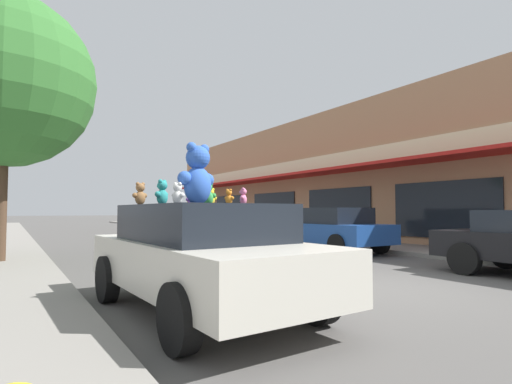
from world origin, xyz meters
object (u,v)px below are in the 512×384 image
teddy_bear_white (178,194)px  teddy_bear_purple (191,199)px  teddy_bear_pink (243,197)px  teddy_bear_giant (198,175)px  teddy_bear_teal (162,193)px  teddy_bear_orange (229,197)px  teddy_bear_yellow (211,197)px  teddy_bear_green (208,194)px  street_tree (4,81)px  plush_art_car (201,254)px  teddy_bear_brown (140,194)px  parked_car_far_center (330,228)px

teddy_bear_white → teddy_bear_purple: bearing=-55.5°
teddy_bear_pink → teddy_bear_purple: teddy_bear_pink is taller
teddy_bear_giant → teddy_bear_teal: teddy_bear_giant is taller
teddy_bear_orange → teddy_bear_yellow: 1.01m
teddy_bear_white → teddy_bear_green: (0.67, 0.51, 0.03)m
teddy_bear_teal → street_tree: bearing=-108.3°
plush_art_car → teddy_bear_green: teddy_bear_green is taller
teddy_bear_white → teddy_bear_brown: bearing=-4.5°
teddy_bear_white → teddy_bear_green: size_ratio=0.83×
teddy_bear_giant → teddy_bear_purple: size_ratio=3.68×
teddy_bear_yellow → street_tree: (-2.93, 5.91, 3.04)m
teddy_bear_giant → street_tree: size_ratio=0.13×
teddy_bear_teal → street_tree: 7.02m
teddy_bear_giant → teddy_bear_green: 0.54m
plush_art_car → teddy_bear_green: bearing=53.9°
street_tree → teddy_bear_giant: bearing=-70.3°
plush_art_car → parked_car_far_center: size_ratio=1.04×
teddy_bear_pink → teddy_bear_teal: 1.22m
teddy_bear_brown → parked_car_far_center: (7.50, 4.29, -0.80)m
teddy_bear_white → parked_car_far_center: 8.86m
street_tree → teddy_bear_orange: bearing=-68.4°
teddy_bear_pink → parked_car_far_center: size_ratio=0.06×
plush_art_car → teddy_bear_yellow: size_ratio=15.17×
teddy_bear_green → teddy_bear_purple: size_ratio=1.51×
teddy_bear_brown → parked_car_far_center: 8.68m
teddy_bear_green → teddy_bear_brown: (-0.94, 0.26, -0.01)m
teddy_bear_green → teddy_bear_yellow: (0.22, 0.37, -0.03)m
teddy_bear_orange → teddy_bear_brown: bearing=25.3°
teddy_bear_teal → teddy_bear_pink: bearing=102.0°
street_tree → teddy_bear_purple: bearing=-65.9°
teddy_bear_giant → teddy_bear_orange: (0.35, -0.26, -0.30)m
teddy_bear_pink → teddy_bear_purple: 1.00m
teddy_bear_giant → teddy_bear_white: (-0.34, -0.15, -0.27)m
teddy_bear_giant → teddy_bear_orange: size_ratio=3.90×
teddy_bear_giant → teddy_bear_purple: teddy_bear_giant is taller
teddy_bear_green → teddy_bear_teal: size_ratio=0.91×
teddy_bear_brown → street_tree: 6.97m
teddy_bear_orange → teddy_bear_teal: 1.12m
plush_art_car → teddy_bear_pink: bearing=-3.4°
plush_art_car → street_tree: size_ratio=0.64×
teddy_bear_giant → teddy_bear_brown: (-0.61, 0.62, -0.25)m
parked_car_far_center → teddy_bear_purple: bearing=-148.2°
teddy_bear_pink → teddy_bear_yellow: 0.87m
teddy_bear_purple → teddy_bear_teal: size_ratio=0.60×
teddy_bear_teal → teddy_bear_yellow: size_ratio=1.35×
teddy_bear_green → teddy_bear_brown: bearing=2.8°
teddy_bear_giant → street_tree: 7.59m
teddy_bear_white → street_tree: 7.72m
teddy_bear_pink → teddy_bear_yellow: bearing=-136.7°
plush_art_car → teddy_bear_green: size_ratio=12.38×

